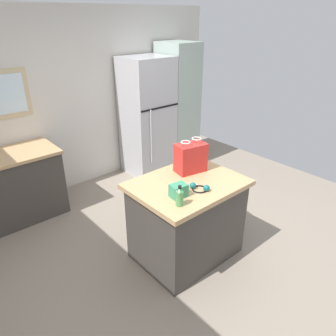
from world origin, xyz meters
TOP-DOWN VIEW (x-y plane):
  - ground at (0.00, 0.00)m, footprint 5.80×5.80m
  - back_wall at (-0.02, 2.25)m, footprint 4.84×0.13m
  - kitchen_island at (-0.05, -0.10)m, footprint 1.11×0.86m
  - refrigerator at (0.95, 1.86)m, footprint 0.73×0.67m
  - tall_cabinet at (1.61, 1.86)m, footprint 0.54×0.60m
  - shopping_bag at (0.15, 0.07)m, footprint 0.35×0.25m
  - small_box at (-0.30, -0.24)m, footprint 0.16×0.13m
  - bottle at (-0.40, -0.36)m, footprint 0.07×0.07m
  - ear_defenders at (-0.06, -0.28)m, footprint 0.20×0.20m

SIDE VIEW (x-z plane):
  - ground at x=0.00m, z-range 0.00..0.00m
  - kitchen_island at x=-0.05m, z-range 0.00..0.90m
  - ear_defenders at x=-0.06m, z-range 0.89..0.95m
  - refrigerator at x=0.95m, z-range 0.00..1.86m
  - small_box at x=-0.30m, z-range 0.90..1.02m
  - bottle at x=-0.40m, z-range 0.89..1.08m
  - tall_cabinet at x=1.61m, z-range 0.00..2.04m
  - shopping_bag at x=0.15m, z-range 0.88..1.23m
  - back_wall at x=-0.02m, z-range 0.00..2.56m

